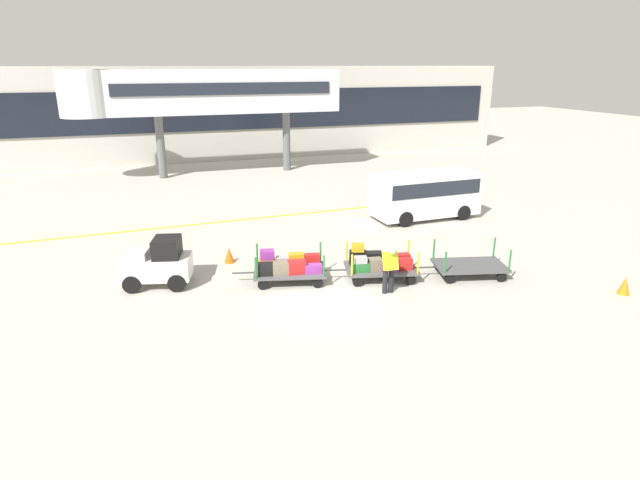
% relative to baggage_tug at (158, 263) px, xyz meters
% --- Properties ---
extents(ground_plane, '(120.00, 120.00, 0.00)m').
position_rel_baggage_tug_xyz_m(ground_plane, '(4.69, -2.55, -0.75)').
color(ground_plane, '#B2ADA0').
extents(apron_lead_line, '(19.67, 0.86, 0.01)m').
position_rel_baggage_tug_xyz_m(apron_lead_line, '(3.29, 6.55, -0.75)').
color(apron_lead_line, yellow).
rests_on(apron_lead_line, ground_plane).
extents(terminal_building, '(47.44, 2.51, 6.60)m').
position_rel_baggage_tug_xyz_m(terminal_building, '(4.69, 23.42, 2.55)').
color(terminal_building, '#BCB7AD').
rests_on(terminal_building, ground_plane).
extents(jet_bridge, '(16.62, 3.00, 6.43)m').
position_rel_baggage_tug_xyz_m(jet_bridge, '(3.49, 17.44, 4.33)').
color(jet_bridge, silver).
rests_on(jet_bridge, ground_plane).
extents(baggage_tug, '(2.31, 1.67, 1.58)m').
position_rel_baggage_tug_xyz_m(baggage_tug, '(0.00, 0.00, 0.00)').
color(baggage_tug, white).
rests_on(baggage_tug, ground_plane).
extents(baggage_cart_lead, '(3.09, 1.93, 1.10)m').
position_rel_baggage_tug_xyz_m(baggage_cart_lead, '(3.98, -1.03, -0.24)').
color(baggage_cart_lead, '#4C4C4F').
rests_on(baggage_cart_lead, ground_plane).
extents(baggage_cart_middle, '(3.09, 1.93, 1.10)m').
position_rel_baggage_tug_xyz_m(baggage_cart_middle, '(6.85, -1.75, -0.23)').
color(baggage_cart_middle, '#4C4C4F').
rests_on(baggage_cart_middle, ground_plane).
extents(baggage_cart_tail, '(3.09, 1.93, 1.10)m').
position_rel_baggage_tug_xyz_m(baggage_cart_tail, '(9.83, -2.54, -0.41)').
color(baggage_cart_tail, '#4C4C4F').
rests_on(baggage_cart_tail, ground_plane).
extents(baggage_handler, '(0.41, 0.45, 1.56)m').
position_rel_baggage_tug_xyz_m(baggage_handler, '(6.65, -2.98, 0.11)').
color(baggage_handler, black).
rests_on(baggage_handler, ground_plane).
extents(shuttle_van, '(4.85, 2.08, 2.10)m').
position_rel_baggage_tug_xyz_m(shuttle_van, '(11.94, 4.12, 0.48)').
color(shuttle_van, white).
rests_on(shuttle_van, ground_plane).
extents(safety_cone_near, '(0.36, 0.36, 0.55)m').
position_rel_baggage_tug_xyz_m(safety_cone_near, '(13.48, -5.38, -0.48)').
color(safety_cone_near, orange).
rests_on(safety_cone_near, ground_plane).
extents(safety_cone_far, '(0.36, 0.36, 0.55)m').
position_rel_baggage_tug_xyz_m(safety_cone_far, '(2.48, 1.32, -0.48)').
color(safety_cone_far, '#EA590F').
rests_on(safety_cone_far, ground_plane).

